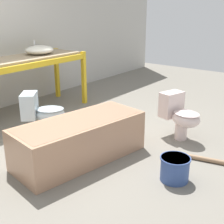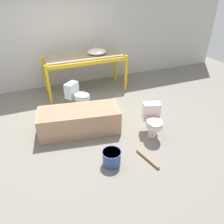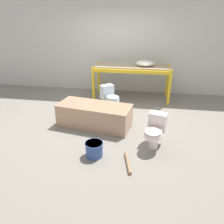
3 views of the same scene
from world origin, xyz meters
The scene contains 9 objects.
ground_plane centered at (0.00, 0.00, 0.00)m, with size 12.00×12.00×0.00m, color slate.
warehouse_wall_rear centered at (0.00, 1.98, 1.60)m, with size 10.80×0.08×3.20m.
shelving_rack centered at (0.53, 1.30, 0.85)m, with size 2.17×0.80×0.98m.
sink_basin centered at (0.89, 1.31, 1.06)m, with size 0.50×0.45×0.23m.
bathtub_main centered at (-0.14, -0.56, 0.29)m, with size 1.70×0.92×0.50m.
toilet_near centered at (0.07, 0.35, 0.35)m, with size 0.63×0.66×0.64m.
toilet_far centered at (1.16, -1.24, 0.35)m, with size 0.48×0.65×0.64m.
bucket_white centered at (0.11, -1.70, 0.14)m, with size 0.33×0.33×0.27m.
loose_pipe centered at (0.72, -1.85, 0.03)m, with size 0.18×0.55×0.06m.
Camera 3 is at (0.92, -4.86, 2.35)m, focal length 35.00 mm.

